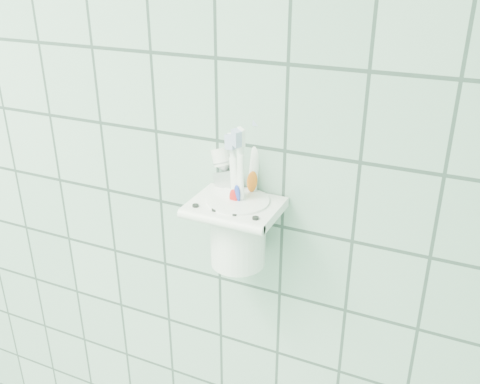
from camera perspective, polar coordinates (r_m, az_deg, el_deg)
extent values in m
cube|color=white|center=(0.77, 0.67, -1.17)|extent=(0.05, 0.02, 0.03)
cube|color=white|center=(0.73, -0.51, -1.64)|extent=(0.12, 0.09, 0.01)
cylinder|color=white|center=(0.69, -2.11, -3.18)|extent=(0.12, 0.01, 0.01)
cylinder|color=black|center=(0.72, -4.77, -1.49)|extent=(0.01, 0.01, 0.00)
cylinder|color=black|center=(0.71, -2.69, -1.92)|extent=(0.01, 0.01, 0.00)
cylinder|color=black|center=(0.70, -0.55, -2.37)|extent=(0.01, 0.01, 0.00)
cylinder|color=black|center=(0.69, 1.67, -2.83)|extent=(0.01, 0.01, 0.00)
cylinder|color=white|center=(0.75, -0.22, -4.27)|extent=(0.08, 0.08, 0.10)
cylinder|color=white|center=(0.73, -0.22, -1.03)|extent=(0.09, 0.09, 0.01)
cylinder|color=black|center=(0.73, -0.22, -0.96)|extent=(0.07, 0.07, 0.00)
cylinder|color=white|center=(0.73, -0.10, -2.19)|extent=(0.03, 0.03, 0.15)
cylinder|color=white|center=(0.70, -0.11, 4.00)|extent=(0.01, 0.01, 0.02)
cube|color=silver|center=(0.69, -0.30, 4.85)|extent=(0.01, 0.01, 0.02)
cube|color=white|center=(0.69, -0.08, 5.01)|extent=(0.01, 0.01, 0.02)
ellipsoid|color=red|center=(0.72, -0.27, -1.07)|extent=(0.02, 0.01, 0.03)
cylinder|color=white|center=(0.75, 0.64, -0.67)|extent=(0.02, 0.05, 0.17)
cylinder|color=white|center=(0.71, 0.68, 6.37)|extent=(0.01, 0.02, 0.02)
cube|color=silver|center=(0.70, 0.47, 7.35)|extent=(0.02, 0.02, 0.02)
cube|color=white|center=(0.71, 0.72, 7.51)|extent=(0.01, 0.01, 0.03)
ellipsoid|color=orange|center=(0.73, 0.47, 0.61)|extent=(0.02, 0.01, 0.03)
cylinder|color=white|center=(0.75, 0.07, -0.89)|extent=(0.03, 0.04, 0.16)
cylinder|color=white|center=(0.71, 0.07, 5.73)|extent=(0.01, 0.02, 0.02)
cube|color=silver|center=(0.71, -0.13, 6.65)|extent=(0.02, 0.02, 0.02)
cube|color=white|center=(0.71, 0.10, 6.81)|extent=(0.01, 0.01, 0.03)
ellipsoid|color=#1E38A5|center=(0.74, -0.11, 0.31)|extent=(0.02, 0.02, 0.03)
cube|color=silver|center=(0.76, 0.48, -2.24)|extent=(0.08, 0.04, 0.12)
cube|color=silver|center=(0.79, 0.47, -5.92)|extent=(0.05, 0.01, 0.03)
cone|color=silver|center=(0.73, 0.50, 2.25)|extent=(0.04, 0.04, 0.03)
cylinder|color=white|center=(0.73, 0.50, 3.38)|extent=(0.04, 0.04, 0.04)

